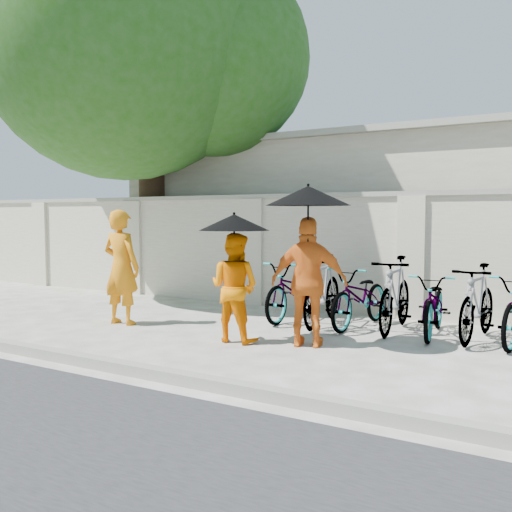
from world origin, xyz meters
The scene contains 16 objects.
ground centered at (0.00, 0.00, 0.00)m, with size 80.00×80.00×0.00m, color silver.
kerb centered at (0.00, -1.70, 0.06)m, with size 40.00×0.16×0.12m, color gray.
compound_wall centered at (1.00, 3.20, 1.00)m, with size 20.00×0.30×2.00m, color beige.
building_behind centered at (2.00, 7.00, 1.60)m, with size 14.00×6.00×3.20m, color beige.
shade_tree centered at (-3.66, 2.97, 5.10)m, with size 6.70×6.20×8.20m.
monk_left centered at (-1.74, 0.35, 0.89)m, with size 0.65×0.43×1.78m, color orange.
monk_center centered at (0.43, 0.22, 0.73)m, with size 0.71×0.55×1.45m, color orange.
parasol_center centered at (0.48, 0.14, 1.59)m, with size 0.93×0.93×0.88m.
monk_right centered at (1.42, 0.45, 0.83)m, with size 0.98×0.41×1.67m, color orange.
parasol_right centered at (1.44, 0.37, 1.93)m, with size 1.07×1.07×1.11m.
bike_0 centered at (0.41, 2.08, 0.48)m, with size 0.63×1.81×0.95m, color #A3A4A7.
bike_1 centered at (0.97, 1.88, 0.54)m, with size 0.51×1.80×1.08m, color #A3A4A7.
bike_2 centered at (1.53, 2.02, 0.46)m, with size 0.62×1.77×0.93m, color #A3A4A7.
bike_3 centered at (2.09, 1.94, 0.55)m, with size 0.51×1.82×1.09m, color #A3A4A7.
bike_4 centered at (2.65, 1.93, 0.45)m, with size 0.59×1.70×0.89m, color #A3A4A7.
bike_5 centered at (3.21, 1.93, 0.52)m, with size 0.49×1.72×1.03m, color #A3A4A7.
Camera 1 is at (4.56, -6.11, 1.67)m, focal length 40.00 mm.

